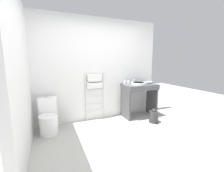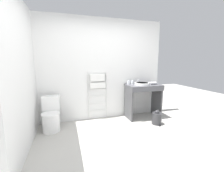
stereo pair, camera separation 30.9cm
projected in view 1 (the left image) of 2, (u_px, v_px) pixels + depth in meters
ground_plane at (129, 150)px, 2.54m from camera, size 12.00×12.00×0.00m
wall_back at (98, 70)px, 3.83m from camera, size 3.31×0.12×2.55m
wall_side at (20, 75)px, 2.44m from camera, size 0.12×2.35×2.55m
toilet at (48, 119)px, 3.12m from camera, size 0.38×0.52×0.74m
towel_radiator at (95, 86)px, 3.75m from camera, size 0.49×0.06×1.22m
vanity_counter at (140, 95)px, 4.04m from camera, size 0.88×0.56×0.89m
sink_basin at (138, 83)px, 3.95m from camera, size 0.39×0.39×0.06m
faucet at (134, 81)px, 4.13m from camera, size 0.02×0.10×0.11m
cup_near_wall at (125, 82)px, 4.04m from camera, size 0.08×0.08×0.10m
cup_near_edge at (129, 82)px, 4.06m from camera, size 0.07×0.07×0.09m
hair_dryer at (149, 83)px, 4.03m from camera, size 0.23×0.17×0.08m
trash_bin at (154, 116)px, 3.69m from camera, size 0.23×0.26×0.35m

